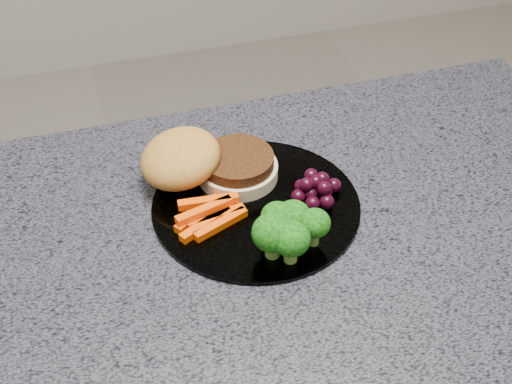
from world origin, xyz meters
TOP-DOWN VIEW (x-y plane):
  - countertop at (0.00, 0.00)m, footprint 1.20×0.60m
  - plate at (0.11, 0.07)m, footprint 0.26×0.26m
  - burger at (0.06, 0.14)m, footprint 0.18×0.12m
  - carrot_sticks at (0.05, 0.06)m, footprint 0.09×0.07m
  - broccoli at (0.13, -0.01)m, footprint 0.09×0.08m
  - grape_bunch at (0.19, 0.06)m, footprint 0.07×0.06m

SIDE VIEW (x-z plane):
  - countertop at x=0.00m, z-range 0.86..0.90m
  - plate at x=0.11m, z-range 0.90..0.91m
  - carrot_sticks at x=0.05m, z-range 0.90..0.92m
  - grape_bunch at x=0.19m, z-range 0.90..0.94m
  - burger at x=0.06m, z-range 0.90..0.96m
  - broccoli at x=0.13m, z-range 0.91..0.97m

